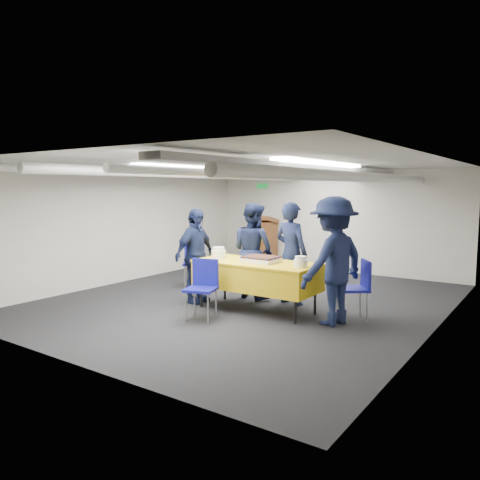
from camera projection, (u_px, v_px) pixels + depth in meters
name	position (u px, v px, depth m)	size (l,w,h in m)	color
ground	(249.00, 300.00, 7.96)	(7.00, 7.00, 0.00)	black
room_shell	(267.00, 193.00, 8.04)	(6.00, 7.00, 2.30)	beige
serving_table	(257.00, 275.00, 7.25)	(1.94, 0.88, 0.77)	black
sheet_cake	(261.00, 259.00, 7.19)	(0.54, 0.42, 0.09)	white
plate_stack_left	(219.00, 253.00, 7.57)	(0.24, 0.24, 0.18)	white
plate_stack_right	(300.00, 262.00, 6.74)	(0.19, 0.19, 0.16)	white
podium	(263.00, 242.00, 11.29)	(0.62, 0.53, 1.25)	brown
chair_near	(203.00, 283.00, 6.81)	(0.53, 0.53, 0.87)	gray
chair_right	(358.00, 283.00, 6.77)	(0.59, 0.59, 0.87)	gray
chair_left	(194.00, 259.00, 9.11)	(0.59, 0.59, 0.87)	gray
sailor_a	(291.00, 253.00, 7.66)	(0.61, 0.40, 1.68)	black
sailor_b	(253.00, 251.00, 8.07)	(0.80, 0.63, 1.65)	black
sailor_c	(195.00, 256.00, 7.74)	(0.92, 0.38, 1.57)	black
sailor_d	(333.00, 261.00, 6.50)	(1.16, 0.67, 1.79)	black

